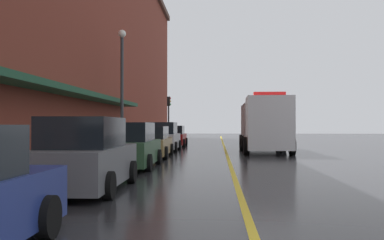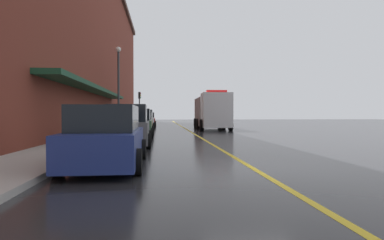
{
  "view_description": "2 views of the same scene",
  "coord_description": "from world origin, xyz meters",
  "px_view_note": "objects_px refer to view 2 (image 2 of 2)",
  "views": [
    {
      "loc": [
        -0.55,
        -4.04,
        1.67
      ],
      "look_at": [
        -1.77,
        17.43,
        1.91
      ],
      "focal_mm": 40.97,
      "sensor_mm": 36.0,
      "label": 1
    },
    {
      "loc": [
        -2.45,
        -8.84,
        1.45
      ],
      "look_at": [
        0.06,
        18.41,
        0.97
      ],
      "focal_mm": 32.21,
      "sensor_mm": 36.0,
      "label": 2
    }
  ],
  "objects_px": {
    "parked_car_0": "(107,138)",
    "parked_car_5": "(147,120)",
    "street_lamp_left": "(118,79)",
    "parked_car_3": "(141,123)",
    "parking_meter_2": "(128,118)",
    "parking_meter_1": "(121,119)",
    "parked_car_1": "(128,127)",
    "parking_meter_3": "(109,121)",
    "parking_meter_0": "(70,126)",
    "parked_car_2": "(137,124)",
    "box_truck": "(212,112)",
    "parked_car_4": "(144,120)",
    "traffic_light_near": "(139,102)"
  },
  "relations": [
    {
      "from": "parked_car_0",
      "to": "parked_car_5",
      "type": "bearing_deg",
      "value": -0.54
    },
    {
      "from": "street_lamp_left",
      "to": "parked_car_3",
      "type": "bearing_deg",
      "value": -47.83
    },
    {
      "from": "parked_car_3",
      "to": "parking_meter_2",
      "type": "bearing_deg",
      "value": 16.67
    },
    {
      "from": "parked_car_3",
      "to": "parking_meter_1",
      "type": "relative_size",
      "value": 3.63
    },
    {
      "from": "parked_car_1",
      "to": "parking_meter_3",
      "type": "bearing_deg",
      "value": 18.72
    },
    {
      "from": "street_lamp_left",
      "to": "parking_meter_0",
      "type": "bearing_deg",
      "value": -88.09
    },
    {
      "from": "parking_meter_2",
      "to": "street_lamp_left",
      "type": "distance_m",
      "value": 4.09
    },
    {
      "from": "parked_car_3",
      "to": "parking_meter_0",
      "type": "bearing_deg",
      "value": 174.13
    },
    {
      "from": "parking_meter_1",
      "to": "parking_meter_3",
      "type": "xyz_separation_m",
      "value": [
        0.0,
        -6.29,
        0.0
      ]
    },
    {
      "from": "parked_car_2",
      "to": "box_truck",
      "type": "xyz_separation_m",
      "value": [
        6.3,
        10.55,
        0.84
      ]
    },
    {
      "from": "parked_car_0",
      "to": "parking_meter_2",
      "type": "distance_m",
      "value": 22.21
    },
    {
      "from": "parked_car_4",
      "to": "traffic_light_near",
      "type": "bearing_deg",
      "value": 5.31
    },
    {
      "from": "parked_car_3",
      "to": "parked_car_4",
      "type": "distance_m",
      "value": 5.64
    },
    {
      "from": "parked_car_0",
      "to": "parking_meter_0",
      "type": "distance_m",
      "value": 2.35
    },
    {
      "from": "parked_car_0",
      "to": "street_lamp_left",
      "type": "distance_m",
      "value": 20.3
    },
    {
      "from": "parked_car_0",
      "to": "street_lamp_left",
      "type": "height_order",
      "value": "street_lamp_left"
    },
    {
      "from": "traffic_light_near",
      "to": "street_lamp_left",
      "type": "bearing_deg",
      "value": -92.08
    },
    {
      "from": "parked_car_1",
      "to": "traffic_light_near",
      "type": "height_order",
      "value": "traffic_light_near"
    },
    {
      "from": "parked_car_1",
      "to": "parking_meter_1",
      "type": "xyz_separation_m",
      "value": [
        -1.46,
        10.37,
        0.2
      ]
    },
    {
      "from": "traffic_light_near",
      "to": "parked_car_1",
      "type": "bearing_deg",
      "value": -87.49
    },
    {
      "from": "parked_car_1",
      "to": "parking_meter_0",
      "type": "distance_m",
      "value": 4.64
    },
    {
      "from": "street_lamp_left",
      "to": "traffic_light_near",
      "type": "height_order",
      "value": "street_lamp_left"
    },
    {
      "from": "box_truck",
      "to": "parking_meter_2",
      "type": "height_order",
      "value": "box_truck"
    },
    {
      "from": "parked_car_2",
      "to": "traffic_light_near",
      "type": "xyz_separation_m",
      "value": [
        -1.37,
        26.03,
        2.33
      ]
    },
    {
      "from": "parked_car_4",
      "to": "parking_meter_0",
      "type": "bearing_deg",
      "value": 176.95
    },
    {
      "from": "parked_car_5",
      "to": "box_truck",
      "type": "bearing_deg",
      "value": -135.74
    },
    {
      "from": "parking_meter_1",
      "to": "street_lamp_left",
      "type": "bearing_deg",
      "value": 100.42
    },
    {
      "from": "parked_car_5",
      "to": "parking_meter_1",
      "type": "height_order",
      "value": "parked_car_5"
    },
    {
      "from": "parked_car_2",
      "to": "parked_car_5",
      "type": "bearing_deg",
      "value": -0.59
    },
    {
      "from": "parked_car_0",
      "to": "parking_meter_1",
      "type": "distance_m",
      "value": 16.67
    },
    {
      "from": "parking_meter_0",
      "to": "street_lamp_left",
      "type": "xyz_separation_m",
      "value": [
        -0.6,
        18.04,
        3.34
      ]
    },
    {
      "from": "parking_meter_0",
      "to": "box_truck",
      "type": "bearing_deg",
      "value": 69.6
    },
    {
      "from": "parking_meter_1",
      "to": "parked_car_3",
      "type": "bearing_deg",
      "value": 36.08
    },
    {
      "from": "parking_meter_2",
      "to": "parked_car_4",
      "type": "bearing_deg",
      "value": 40.26
    },
    {
      "from": "parked_car_2",
      "to": "parking_meter_0",
      "type": "bearing_deg",
      "value": 171.46
    },
    {
      "from": "parked_car_2",
      "to": "parking_meter_3",
      "type": "xyz_separation_m",
      "value": [
        -1.43,
        -1.72,
        0.24
      ]
    },
    {
      "from": "parked_car_4",
      "to": "street_lamp_left",
      "type": "xyz_separation_m",
      "value": [
        -1.92,
        -3.41,
        3.54
      ]
    },
    {
      "from": "parked_car_1",
      "to": "parked_car_2",
      "type": "height_order",
      "value": "parked_car_1"
    },
    {
      "from": "box_truck",
      "to": "traffic_light_near",
      "type": "relative_size",
      "value": 1.94
    },
    {
      "from": "parked_car_4",
      "to": "parking_meter_0",
      "type": "xyz_separation_m",
      "value": [
        -1.32,
        -21.44,
        0.2
      ]
    },
    {
      "from": "parked_car_4",
      "to": "parking_meter_2",
      "type": "relative_size",
      "value": 3.27
    },
    {
      "from": "parked_car_1",
      "to": "parking_meter_2",
      "type": "distance_m",
      "value": 15.99
    },
    {
      "from": "parked_car_2",
      "to": "street_lamp_left",
      "type": "distance_m",
      "value": 8.84
    },
    {
      "from": "parked_car_3",
      "to": "parked_car_4",
      "type": "height_order",
      "value": "parked_car_4"
    },
    {
      "from": "parked_car_2",
      "to": "parking_meter_1",
      "type": "height_order",
      "value": "parked_car_2"
    },
    {
      "from": "parked_car_4",
      "to": "parking_meter_0",
      "type": "height_order",
      "value": "parked_car_4"
    },
    {
      "from": "parking_meter_3",
      "to": "parking_meter_0",
      "type": "bearing_deg",
      "value": -90.0
    },
    {
      "from": "parked_car_2",
      "to": "street_lamp_left",
      "type": "bearing_deg",
      "value": 13.94
    },
    {
      "from": "parked_car_5",
      "to": "parking_meter_1",
      "type": "xyz_separation_m",
      "value": [
        -1.43,
        -12.42,
        0.3
      ]
    },
    {
      "from": "parked_car_4",
      "to": "parking_meter_1",
      "type": "relative_size",
      "value": 3.27
    }
  ]
}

